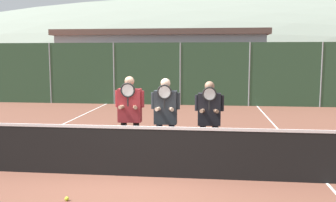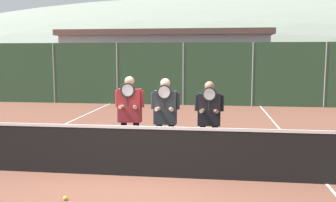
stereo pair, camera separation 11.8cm
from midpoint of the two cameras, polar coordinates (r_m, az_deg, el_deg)
ground_plane at (r=7.35m, az=-4.55°, el=-11.34°), size 120.00×120.00×0.00m
hill_distant at (r=65.38m, az=6.11°, el=4.95°), size 115.54×64.19×22.47m
clubhouse_building at (r=25.85m, az=-0.16°, el=6.29°), size 13.76×5.50×3.93m
fence_back at (r=17.33m, az=2.54°, el=4.14°), size 18.90×0.06×2.89m
tennis_net at (r=7.20m, az=-4.59°, el=-7.51°), size 9.48×0.09×1.08m
court_line_left_sideline at (r=11.25m, az=-19.18°, el=-5.21°), size 0.05×16.00×0.01m
court_line_right_sideline at (r=10.30m, az=18.85°, el=-6.31°), size 0.05×16.00×0.01m
player_leftmost at (r=7.98m, az=-5.43°, el=-1.70°), size 0.62×0.34×1.87m
player_center_left at (r=7.78m, az=0.01°, el=-2.04°), size 0.60×0.34×1.84m
player_center_right at (r=7.85m, az=6.70°, el=-2.29°), size 0.60×0.34×1.77m
car_far_left at (r=20.85m, az=-10.09°, el=3.03°), size 4.16×2.04×1.77m
car_left_of_center at (r=19.64m, az=3.05°, el=2.89°), size 4.58×1.90×1.77m
car_center at (r=20.15m, az=17.65°, el=2.79°), size 4.75×2.00×1.86m
tennis_ball_on_court at (r=6.39m, az=-14.88°, el=-14.11°), size 0.07×0.07×0.07m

